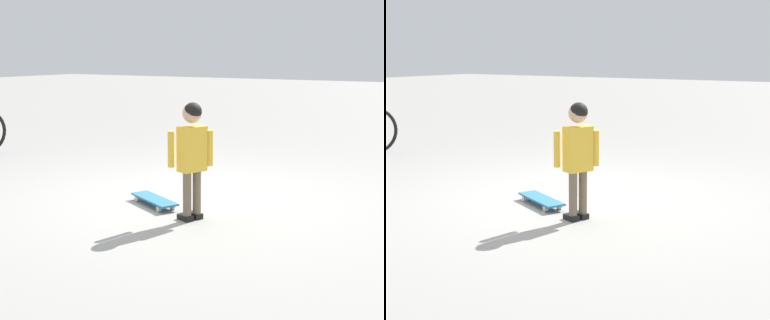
{
  "view_description": "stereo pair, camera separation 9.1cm",
  "coord_description": "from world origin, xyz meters",
  "views": [
    {
      "loc": [
        -4.74,
        -3.02,
        1.48
      ],
      "look_at": [
        -0.58,
        -0.49,
        0.55
      ],
      "focal_mm": 52.51,
      "sensor_mm": 36.0,
      "label": 1
    },
    {
      "loc": [
        -4.69,
        -3.1,
        1.48
      ],
      "look_at": [
        -0.58,
        -0.49,
        0.55
      ],
      "focal_mm": 52.51,
      "sensor_mm": 36.0,
      "label": 2
    }
  ],
  "objects": [
    {
      "name": "ground_plane",
      "position": [
        0.0,
        0.0,
        0.0
      ],
      "size": [
        50.0,
        50.0,
        0.0
      ],
      "primitive_type": "plane",
      "color": "gray"
    },
    {
      "name": "child_person",
      "position": [
        -0.58,
        -0.49,
        0.66
      ],
      "size": [
        0.29,
        0.32,
        1.06
      ],
      "color": "brown",
      "rests_on": "ground"
    },
    {
      "name": "skateboard",
      "position": [
        -0.36,
        0.08,
        0.06
      ],
      "size": [
        0.45,
        0.66,
        0.07
      ],
      "color": "teal",
      "rests_on": "ground"
    }
  ]
}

